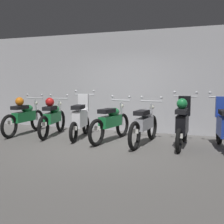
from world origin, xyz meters
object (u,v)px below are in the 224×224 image
object	(u,v)px
motorbike_slot_0	(24,116)
motorbike_slot_3	(111,122)
motorbike_slot_1	(53,117)
motorbike_slot_5	(182,123)
motorbike_slot_4	(144,124)
motorbike_slot_2	(81,119)
motorbike_slot_6	(224,126)

from	to	relation	value
motorbike_slot_0	motorbike_slot_3	bearing A→B (deg)	-0.78
motorbike_slot_1	motorbike_slot_5	distance (m)	3.58
motorbike_slot_4	motorbike_slot_3	bearing A→B (deg)	174.86
motorbike_slot_1	motorbike_slot_5	xyz separation A→B (m)	(3.58, -0.18, 0.04)
motorbike_slot_2	motorbike_slot_4	size ratio (longest dim) A/B	0.86
motorbike_slot_5	motorbike_slot_2	bearing A→B (deg)	177.08
motorbike_slot_0	motorbike_slot_2	world-z (taller)	motorbike_slot_2
motorbike_slot_4	motorbike_slot_0	bearing A→B (deg)	178.13
motorbike_slot_4	motorbike_slot_6	bearing A→B (deg)	1.95
motorbike_slot_0	motorbike_slot_5	xyz separation A→B (m)	(4.47, -0.09, 0.04)
motorbike_slot_1	motorbike_slot_6	distance (m)	4.47
motorbike_slot_0	motorbike_slot_5	distance (m)	4.47
motorbike_slot_1	motorbike_slot_4	xyz separation A→B (m)	(2.69, -0.20, -0.04)
motorbike_slot_0	motorbike_slot_1	xyz separation A→B (m)	(0.89, 0.09, 0.00)
motorbike_slot_1	motorbike_slot_5	world-z (taller)	motorbike_slot_5
motorbike_slot_2	motorbike_slot_5	size ratio (longest dim) A/B	0.99
motorbike_slot_6	motorbike_slot_1	bearing A→B (deg)	178.16
motorbike_slot_4	motorbike_slot_5	xyz separation A→B (m)	(0.89, 0.03, 0.08)
motorbike_slot_1	motorbike_slot_4	distance (m)	2.70
motorbike_slot_0	motorbike_slot_3	world-z (taller)	same
motorbike_slot_1	motorbike_slot_3	world-z (taller)	same
motorbike_slot_0	motorbike_slot_5	bearing A→B (deg)	-1.18
motorbike_slot_0	motorbike_slot_5	size ratio (longest dim) A/B	1.16
motorbike_slot_2	motorbike_slot_5	xyz separation A→B (m)	(2.69, -0.14, 0.04)
motorbike_slot_2	motorbike_slot_3	xyz separation A→B (m)	(0.91, -0.08, -0.04)
motorbike_slot_2	motorbike_slot_6	xyz separation A→B (m)	(3.58, -0.10, 0.00)
motorbike_slot_5	motorbike_slot_0	bearing A→B (deg)	178.82
motorbike_slot_1	motorbike_slot_5	bearing A→B (deg)	-2.87
motorbike_slot_2	motorbike_slot_4	bearing A→B (deg)	-5.16
motorbike_slot_3	motorbike_slot_4	bearing A→B (deg)	-5.14
motorbike_slot_2	motorbike_slot_3	distance (m)	0.91
motorbike_slot_3	motorbike_slot_6	world-z (taller)	motorbike_slot_6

